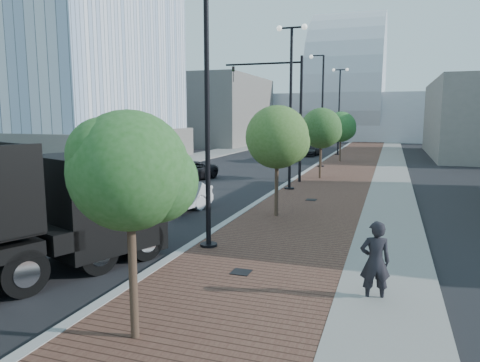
% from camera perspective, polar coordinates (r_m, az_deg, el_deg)
% --- Properties ---
extents(sidewalk, '(7.00, 140.00, 0.12)m').
position_cam_1_polar(sidewalk, '(43.21, 15.34, 2.45)').
color(sidewalk, '#4C2D23').
rests_on(sidewalk, ground).
extents(concrete_strip, '(2.40, 140.00, 0.13)m').
position_cam_1_polar(concrete_strip, '(43.13, 18.92, 2.29)').
color(concrete_strip, slate).
rests_on(concrete_strip, ground).
extents(curb, '(0.30, 140.00, 0.14)m').
position_cam_1_polar(curb, '(43.56, 10.74, 2.66)').
color(curb, gray).
rests_on(curb, ground).
extents(west_sidewalk, '(4.00, 140.00, 0.12)m').
position_cam_1_polar(west_sidewalk, '(47.17, -5.11, 3.19)').
color(west_sidewalk, slate).
rests_on(west_sidewalk, ground).
extents(white_sedan, '(2.75, 4.73, 1.47)m').
position_cam_1_polar(white_sedan, '(19.92, -9.21, -2.09)').
color(white_sedan, silver).
rests_on(white_sedan, ground).
extents(dark_car_mid, '(3.02, 4.87, 1.26)m').
position_cam_1_polar(dark_car_mid, '(30.08, -6.59, 1.29)').
color(dark_car_mid, black).
rests_on(dark_car_mid, ground).
extents(dark_car_far, '(1.92, 4.15, 1.17)m').
position_cam_1_polar(dark_car_far, '(48.68, 9.04, 3.90)').
color(dark_car_far, black).
rests_on(dark_car_far, ground).
extents(pedestrian, '(0.80, 0.62, 1.94)m').
position_cam_1_polar(pedestrian, '(10.93, 16.96, -9.89)').
color(pedestrian, black).
rests_on(pedestrian, ground).
extents(streetlight_1, '(1.44, 0.56, 9.21)m').
position_cam_1_polar(streetlight_1, '(14.09, -4.66, 8.42)').
color(streetlight_1, black).
rests_on(streetlight_1, ground).
extents(streetlight_2, '(1.72, 0.56, 9.28)m').
position_cam_1_polar(streetlight_2, '(25.53, 6.51, 9.46)').
color(streetlight_2, black).
rests_on(streetlight_2, ground).
extents(streetlight_3, '(1.44, 0.56, 9.21)m').
position_cam_1_polar(streetlight_3, '(37.35, 10.33, 8.30)').
color(streetlight_3, black).
rests_on(streetlight_3, ground).
extents(streetlight_4, '(1.72, 0.56, 9.28)m').
position_cam_1_polar(streetlight_4, '(49.23, 12.60, 8.79)').
color(streetlight_4, black).
rests_on(streetlight_4, ground).
extents(traffic_mast, '(5.09, 0.20, 8.00)m').
position_cam_1_polar(traffic_mast, '(28.65, 6.04, 9.67)').
color(traffic_mast, black).
rests_on(traffic_mast, ground).
extents(tree_0, '(2.28, 2.21, 4.45)m').
position_cam_1_polar(tree_0, '(8.31, -13.69, 1.21)').
color(tree_0, '#382619').
rests_on(tree_0, ground).
extents(tree_1, '(2.63, 2.63, 4.76)m').
position_cam_1_polar(tree_1, '(18.51, 4.95, 5.61)').
color(tree_1, '#382619').
rests_on(tree_1, ground).
extents(tree_2, '(2.72, 2.72, 4.85)m').
position_cam_1_polar(tree_2, '(30.29, 10.48, 6.67)').
color(tree_2, '#382619').
rests_on(tree_2, ground).
extents(tree_3, '(2.79, 2.79, 4.69)m').
position_cam_1_polar(tree_3, '(42.19, 12.89, 6.79)').
color(tree_3, '#382619').
rests_on(tree_3, ground).
extents(tower_podium, '(19.00, 19.00, 3.00)m').
position_cam_1_polar(tower_podium, '(46.19, -21.91, 4.30)').
color(tower_podium, '#64605A').
rests_on(tower_podium, ground).
extents(convention_center, '(50.00, 30.00, 50.00)m').
position_cam_1_polar(convention_center, '(88.31, 13.78, 9.27)').
color(convention_center, '#AFB3BA').
rests_on(convention_center, ground).
extents(commercial_block_nw, '(14.00, 20.00, 10.00)m').
position_cam_1_polar(commercial_block_nw, '(68.12, -3.71, 8.97)').
color(commercial_block_nw, '#66625C').
rests_on(commercial_block_nw, ground).
extents(utility_cover_1, '(0.50, 0.50, 0.02)m').
position_cam_1_polar(utility_cover_1, '(12.27, 0.15, -11.61)').
color(utility_cover_1, black).
rests_on(utility_cover_1, sidewalk).
extents(utility_cover_2, '(0.50, 0.50, 0.02)m').
position_cam_1_polar(utility_cover_2, '(22.63, 9.13, -2.40)').
color(utility_cover_2, black).
rests_on(utility_cover_2, sidewalk).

